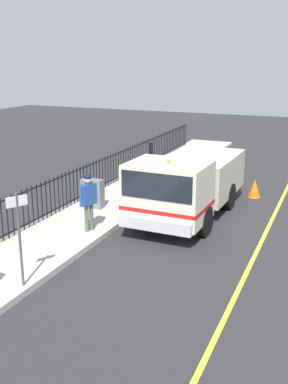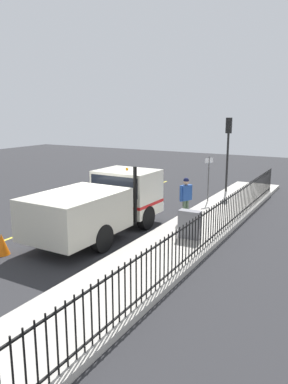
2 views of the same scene
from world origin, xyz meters
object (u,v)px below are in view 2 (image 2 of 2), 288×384
(traffic_cone, at_px, (2,244))
(street_sign, at_px, (209,173))
(work_truck, at_px, (104,201))
(worker_standing, at_px, (186,194))
(utility_cabinet, at_px, (190,224))
(traffic_light_near, at_px, (228,140))

(traffic_cone, height_order, street_sign, street_sign)
(work_truck, height_order, worker_standing, work_truck)
(work_truck, xyz_separation_m, street_sign, (1.84, 6.47, 0.30))
(work_truck, height_order, utility_cabinet, work_truck)
(traffic_light_near, bearing_deg, work_truck, 77.95)
(worker_standing, height_order, street_sign, street_sign)
(work_truck, xyz_separation_m, worker_standing, (2.20, 2.73, -0.01))
(traffic_cone, bearing_deg, work_truck, 63.57)
(work_truck, relative_size, street_sign, 2.75)
(worker_standing, height_order, traffic_cone, worker_standing)
(traffic_cone, bearing_deg, street_sign, 70.26)
(worker_standing, xyz_separation_m, street_sign, (-0.36, 3.74, 0.31))
(worker_standing, bearing_deg, traffic_light_near, -156.09)
(traffic_light_near, height_order, street_sign, traffic_light_near)
(work_truck, xyz_separation_m, traffic_light_near, (1.93, 9.24, 1.80))
(work_truck, xyz_separation_m, utility_cabinet, (3.25, 0.64, -0.61))
(street_sign, bearing_deg, worker_standing, -84.48)
(street_sign, bearing_deg, work_truck, -105.90)
(work_truck, height_order, traffic_light_near, traffic_light_near)
(worker_standing, relative_size, traffic_cone, 2.52)
(traffic_light_near, relative_size, traffic_cone, 5.74)
(traffic_cone, xyz_separation_m, street_sign, (3.56, 9.93, 1.23))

